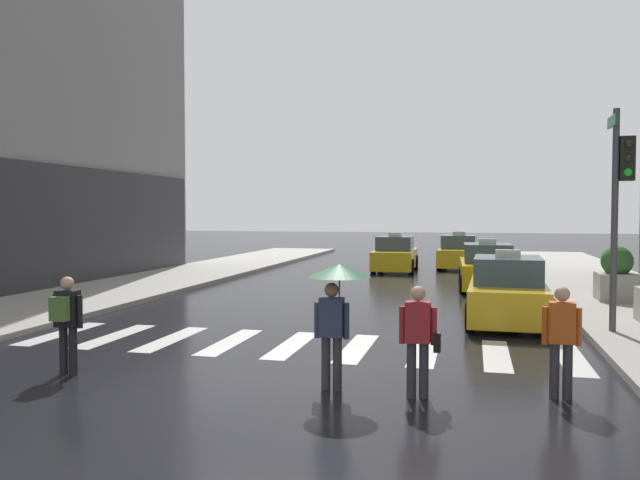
{
  "coord_description": "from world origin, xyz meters",
  "views": [
    {
      "loc": [
        3.6,
        -9.54,
        2.72
      ],
      "look_at": [
        -0.61,
        8.0,
        1.95
      ],
      "focal_mm": 35.95,
      "sensor_mm": 36.0,
      "label": 1
    }
  ],
  "objects_px": {
    "taxi_lead": "(507,293)",
    "pedestrian_with_backpack": "(67,317)",
    "taxi_second": "(487,269)",
    "taxi_third": "(395,255)",
    "taxi_fourth": "(459,253)",
    "pedestrian_with_umbrella": "(337,292)",
    "planter_mid_block": "(617,276)",
    "traffic_light_pole": "(620,188)",
    "pedestrian_plain_coat": "(562,335)",
    "pedestrian_with_handbag": "(419,335)"
  },
  "relations": [
    {
      "from": "taxi_third",
      "to": "pedestrian_plain_coat",
      "type": "bearing_deg",
      "value": -76.52
    },
    {
      "from": "taxi_second",
      "to": "planter_mid_block",
      "type": "height_order",
      "value": "taxi_second"
    },
    {
      "from": "taxi_second",
      "to": "pedestrian_with_umbrella",
      "type": "bearing_deg",
      "value": -100.16
    },
    {
      "from": "pedestrian_plain_coat",
      "to": "traffic_light_pole",
      "type": "bearing_deg",
      "value": 70.57
    },
    {
      "from": "taxi_lead",
      "to": "pedestrian_plain_coat",
      "type": "bearing_deg",
      "value": -86.42
    },
    {
      "from": "taxi_lead",
      "to": "pedestrian_with_backpack",
      "type": "height_order",
      "value": "taxi_lead"
    },
    {
      "from": "taxi_lead",
      "to": "pedestrian_with_umbrella",
      "type": "height_order",
      "value": "pedestrian_with_umbrella"
    },
    {
      "from": "taxi_lead",
      "to": "planter_mid_block",
      "type": "relative_size",
      "value": 2.87
    },
    {
      "from": "traffic_light_pole",
      "to": "pedestrian_with_handbag",
      "type": "xyz_separation_m",
      "value": [
        -3.82,
        -5.53,
        -2.32
      ]
    },
    {
      "from": "planter_mid_block",
      "to": "taxi_fourth",
      "type": "bearing_deg",
      "value": 111.8
    },
    {
      "from": "traffic_light_pole",
      "to": "pedestrian_with_backpack",
      "type": "relative_size",
      "value": 2.91
    },
    {
      "from": "pedestrian_with_umbrella",
      "to": "taxi_lead",
      "type": "bearing_deg",
      "value": 67.92
    },
    {
      "from": "planter_mid_block",
      "to": "taxi_third",
      "type": "bearing_deg",
      "value": 128.35
    },
    {
      "from": "traffic_light_pole",
      "to": "pedestrian_plain_coat",
      "type": "height_order",
      "value": "traffic_light_pole"
    },
    {
      "from": "taxi_second",
      "to": "pedestrian_with_backpack",
      "type": "bearing_deg",
      "value": -116.61
    },
    {
      "from": "taxi_second",
      "to": "taxi_lead",
      "type": "bearing_deg",
      "value": -87.06
    },
    {
      "from": "traffic_light_pole",
      "to": "pedestrian_with_umbrella",
      "type": "bearing_deg",
      "value": -133.23
    },
    {
      "from": "taxi_third",
      "to": "pedestrian_with_umbrella",
      "type": "relative_size",
      "value": 2.36
    },
    {
      "from": "traffic_light_pole",
      "to": "planter_mid_block",
      "type": "xyz_separation_m",
      "value": [
        1.04,
        5.3,
        -2.38
      ]
    },
    {
      "from": "taxi_fourth",
      "to": "pedestrian_plain_coat",
      "type": "relative_size",
      "value": 2.79
    },
    {
      "from": "taxi_fourth",
      "to": "pedestrian_with_umbrella",
      "type": "relative_size",
      "value": 2.37
    },
    {
      "from": "taxi_third",
      "to": "taxi_fourth",
      "type": "bearing_deg",
      "value": 38.02
    },
    {
      "from": "taxi_fourth",
      "to": "taxi_lead",
      "type": "bearing_deg",
      "value": -84.47
    },
    {
      "from": "taxi_third",
      "to": "pedestrian_plain_coat",
      "type": "distance_m",
      "value": 20.63
    },
    {
      "from": "traffic_light_pole",
      "to": "pedestrian_with_handbag",
      "type": "distance_m",
      "value": 7.11
    },
    {
      "from": "traffic_light_pole",
      "to": "planter_mid_block",
      "type": "distance_m",
      "value": 5.91
    },
    {
      "from": "pedestrian_with_backpack",
      "to": "planter_mid_block",
      "type": "height_order",
      "value": "planter_mid_block"
    },
    {
      "from": "taxi_second",
      "to": "pedestrian_with_umbrella",
      "type": "xyz_separation_m",
      "value": [
        -2.5,
        -13.96,
        0.79
      ]
    },
    {
      "from": "taxi_third",
      "to": "pedestrian_with_umbrella",
      "type": "bearing_deg",
      "value": -85.71
    },
    {
      "from": "taxi_lead",
      "to": "pedestrian_with_backpack",
      "type": "xyz_separation_m",
      "value": [
        -7.43,
        -7.21,
        0.25
      ]
    },
    {
      "from": "pedestrian_with_handbag",
      "to": "pedestrian_plain_coat",
      "type": "xyz_separation_m",
      "value": [
        2.02,
        0.43,
        0.01
      ]
    },
    {
      "from": "traffic_light_pole",
      "to": "pedestrian_with_backpack",
      "type": "xyz_separation_m",
      "value": [
        -9.65,
        -5.56,
        -2.29
      ]
    },
    {
      "from": "pedestrian_plain_coat",
      "to": "planter_mid_block",
      "type": "bearing_deg",
      "value": 74.73
    },
    {
      "from": "taxi_lead",
      "to": "pedestrian_with_umbrella",
      "type": "bearing_deg",
      "value": -112.08
    },
    {
      "from": "traffic_light_pole",
      "to": "taxi_fourth",
      "type": "relative_size",
      "value": 1.04
    },
    {
      "from": "taxi_third",
      "to": "pedestrian_with_backpack",
      "type": "xyz_separation_m",
      "value": [
        -3.04,
        -20.53,
        0.25
      ]
    },
    {
      "from": "taxi_lead",
      "to": "pedestrian_plain_coat",
      "type": "height_order",
      "value": "taxi_lead"
    },
    {
      "from": "taxi_third",
      "to": "planter_mid_block",
      "type": "height_order",
      "value": "taxi_third"
    },
    {
      "from": "traffic_light_pole",
      "to": "pedestrian_plain_coat",
      "type": "distance_m",
      "value": 5.88
    },
    {
      "from": "taxi_lead",
      "to": "planter_mid_block",
      "type": "bearing_deg",
      "value": 48.27
    },
    {
      "from": "pedestrian_with_backpack",
      "to": "pedestrian_with_umbrella",
      "type": "bearing_deg",
      "value": 2.05
    },
    {
      "from": "taxi_second",
      "to": "pedestrian_plain_coat",
      "type": "distance_m",
      "value": 13.68
    },
    {
      "from": "pedestrian_with_handbag",
      "to": "pedestrian_plain_coat",
      "type": "relative_size",
      "value": 1.0
    },
    {
      "from": "pedestrian_plain_coat",
      "to": "taxi_lead",
      "type": "bearing_deg",
      "value": 93.58
    },
    {
      "from": "pedestrian_with_handbag",
      "to": "taxi_second",
      "type": "bearing_deg",
      "value": 84.95
    },
    {
      "from": "taxi_lead",
      "to": "pedestrian_with_umbrella",
      "type": "relative_size",
      "value": 2.36
    },
    {
      "from": "taxi_fourth",
      "to": "pedestrian_plain_coat",
      "type": "xyz_separation_m",
      "value": [
        1.93,
        -22.31,
        0.21
      ]
    },
    {
      "from": "pedestrian_with_umbrella",
      "to": "planter_mid_block",
      "type": "bearing_deg",
      "value": 60.24
    },
    {
      "from": "pedestrian_with_handbag",
      "to": "planter_mid_block",
      "type": "xyz_separation_m",
      "value": [
        4.86,
        10.83,
        -0.06
      ]
    },
    {
      "from": "taxi_second",
      "to": "planter_mid_block",
      "type": "xyz_separation_m",
      "value": [
        3.62,
        -3.26,
        0.15
      ]
    }
  ]
}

